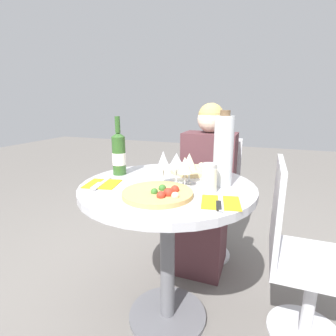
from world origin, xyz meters
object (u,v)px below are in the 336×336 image
Objects in this scene: wine_bottle at (119,153)px; chair_behind_diner at (209,200)px; pizza_large at (159,193)px; tall_carafe at (223,151)px; chair_empty_side at (300,258)px; seated_diner at (206,195)px; dining_table at (167,214)px.

chair_behind_diner is at bearing 61.36° from wine_bottle.
pizza_large is 0.86× the size of tall_carafe.
chair_empty_side is at bearing 10.62° from tall_carafe.
tall_carafe is (0.19, -0.54, 0.43)m from seated_diner.
seated_diner reaches higher than tall_carafe.
seated_diner reaches higher than pizza_large.
wine_bottle reaches higher than dining_table.
dining_table is at bearing 85.24° from chair_behind_diner.
seated_diner is 0.74m from chair_empty_side.
chair_behind_diner reaches higher than dining_table.
wine_bottle is at bearing 166.11° from dining_table.
chair_empty_side is (0.57, -0.46, -0.09)m from seated_diner.
pizza_large is at bearing 87.56° from chair_behind_diner.
tall_carafe reaches higher than chair_behind_diner.
wine_bottle is (-0.37, -0.68, 0.46)m from chair_behind_diner.
tall_carafe reaches higher than chair_empty_side.
dining_table is 2.40× the size of tall_carafe.
chair_behind_diner is 0.84m from chair_empty_side.
seated_diner is 1.29× the size of chair_empty_side.
seated_diner is 3.68× the size of wine_bottle.
chair_behind_diner reaches higher than pizza_large.
pizza_large is 0.36m from tall_carafe.
seated_diner is at bearing 55.03° from wine_bottle.
pizza_large is at bearing -133.02° from tall_carafe.
chair_empty_side is 1.05m from wine_bottle.
wine_bottle is at bearing 55.03° from seated_diner.
pizza_large is at bearing -62.76° from chair_empty_side.
dining_table is 0.42m from tall_carafe.
chair_empty_side is 2.85× the size of wine_bottle.
chair_empty_side is at bearing 132.84° from chair_behind_diner.
seated_diner is at bearing 84.08° from dining_table.
wine_bottle is at bearing -85.90° from chair_empty_side.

